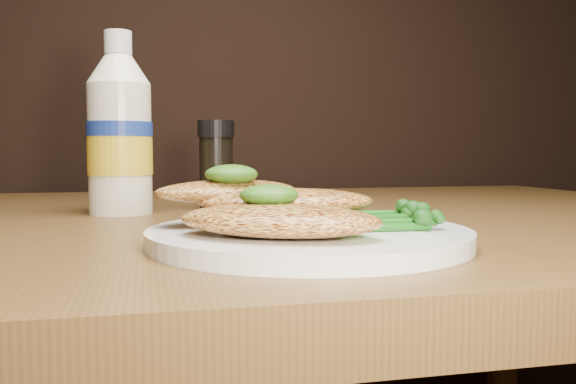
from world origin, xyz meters
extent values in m
cylinder|color=white|center=(0.01, 0.82, 0.76)|extent=(0.24, 0.24, 0.01)
ellipsoid|color=gold|center=(-0.03, 0.78, 0.77)|extent=(0.16, 0.13, 0.02)
ellipsoid|color=gold|center=(-0.01, 0.83, 0.78)|extent=(0.14, 0.08, 0.02)
ellipsoid|color=gold|center=(-0.05, 0.86, 0.79)|extent=(0.13, 0.09, 0.02)
ellipsoid|color=#133808|center=(-0.03, 0.79, 0.79)|extent=(0.05, 0.05, 0.02)
ellipsoid|color=#133808|center=(-0.05, 0.85, 0.80)|extent=(0.05, 0.04, 0.02)
camera|label=1|loc=(-0.11, 0.38, 0.82)|focal=38.20mm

